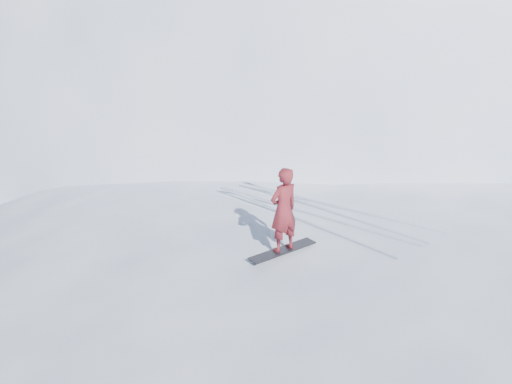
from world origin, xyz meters
The scene contains 8 objects.
ground centered at (0.00, 0.00, 0.00)m, with size 400.00×400.00×0.00m, color white.
near_ridge centered at (1.00, 3.00, 0.00)m, with size 36.00×28.00×4.80m, color white.
summit_peak centered at (22.00, 26.00, 0.00)m, with size 60.00×56.00×56.00m, color white.
peak_shoulder centered at (10.00, 20.00, 0.00)m, with size 28.00×24.00×18.00m, color white.
wind_bumps centered at (-0.56, 2.12, 0.00)m, with size 16.00×14.40×1.00m.
snowboard centered at (-3.11, 3.81, 2.41)m, with size 1.72×0.32×0.03m, color black.
snowboarder centered at (-3.11, 3.81, 3.39)m, with size 0.70×0.46×1.92m, color maroon.
board_tracks centered at (-0.97, 5.01, 2.42)m, with size 2.65×5.97×0.04m.
Camera 1 is at (-10.40, -4.97, 8.20)m, focal length 40.00 mm.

